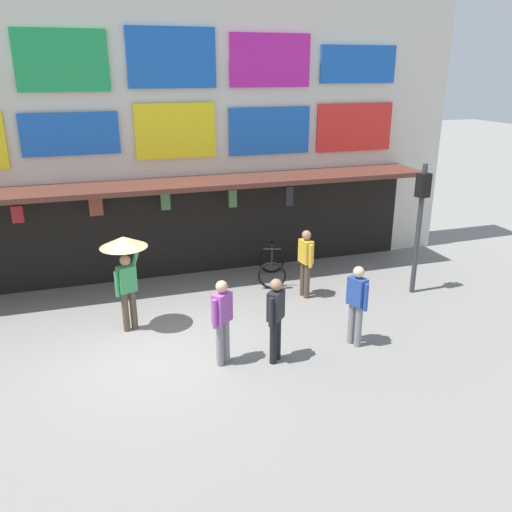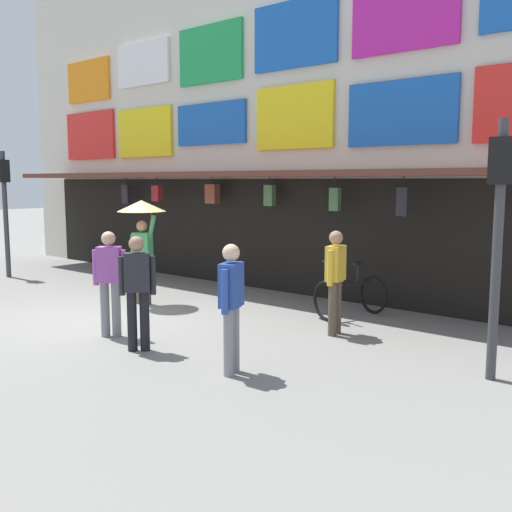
% 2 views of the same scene
% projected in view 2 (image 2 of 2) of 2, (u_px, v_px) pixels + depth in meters
% --- Properties ---
extents(ground_plane, '(80.00, 80.00, 0.00)m').
position_uv_depth(ground_plane, '(109.00, 317.00, 10.65)').
color(ground_plane, gray).
extents(shopfront, '(18.00, 2.60, 8.00)m').
position_uv_depth(shopfront, '(267.00, 116.00, 13.61)').
color(shopfront, beige).
rests_on(shopfront, ground).
extents(traffic_light_near, '(0.31, 0.34, 3.20)m').
position_uv_depth(traffic_light_near, '(4.00, 193.00, 14.77)').
color(traffic_light_near, '#38383D').
rests_on(traffic_light_near, ground).
extents(traffic_light_far, '(0.31, 0.34, 3.20)m').
position_uv_depth(traffic_light_far, '(499.00, 208.00, 7.05)').
color(traffic_light_far, '#38383D').
rests_on(traffic_light_far, ground).
extents(bicycle_parked, '(1.05, 1.33, 1.05)m').
position_uv_depth(bicycle_parked, '(350.00, 296.00, 10.57)').
color(bicycle_parked, black).
rests_on(bicycle_parked, ground).
extents(pedestrian_with_umbrella, '(0.96, 0.96, 2.08)m').
position_uv_depth(pedestrian_with_umbrella, '(142.00, 222.00, 11.54)').
color(pedestrian_with_umbrella, brown).
rests_on(pedestrian_with_umbrella, ground).
extents(pedestrian_in_blue, '(0.28, 0.52, 1.68)m').
position_uv_depth(pedestrian_in_blue, '(335.00, 276.00, 9.32)').
color(pedestrian_in_blue, brown).
rests_on(pedestrian_in_blue, ground).
extents(pedestrian_in_yellow, '(0.33, 0.50, 1.68)m').
position_uv_depth(pedestrian_in_yellow, '(231.00, 301.00, 7.40)').
color(pedestrian_in_yellow, gray).
rests_on(pedestrian_in_yellow, ground).
extents(pedestrian_in_purple, '(0.44, 0.39, 1.68)m').
position_uv_depth(pedestrian_in_purple, '(110.00, 278.00, 9.19)').
color(pedestrian_in_purple, gray).
rests_on(pedestrian_in_purple, ground).
extents(pedestrian_in_black, '(0.41, 0.41, 1.68)m').
position_uv_depth(pedestrian_in_black, '(138.00, 287.00, 8.42)').
color(pedestrian_in_black, black).
rests_on(pedestrian_in_black, ground).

